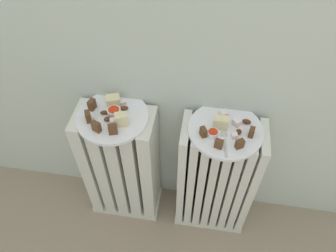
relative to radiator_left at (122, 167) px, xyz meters
The scene contains 29 objects.
radiator_left is the anchor object (origin of this frame).
radiator_right 0.39m from the radiator_left, ahead, with size 0.30×0.16×0.59m.
plate_left 0.31m from the radiator_left, ahead, with size 0.25×0.25×0.01m, color white.
plate_right 0.49m from the radiator_left, ahead, with size 0.25×0.25×0.01m, color white.
dark_cake_slice_left_0 0.34m from the radiator_left, 163.64° to the left, with size 0.03×0.02×0.04m, color #56351E.
dark_cake_slice_left_1 0.34m from the radiator_left, 154.77° to the right, with size 0.03×0.02×0.04m, color #56351E.
dark_cake_slice_left_2 0.34m from the radiator_left, 113.18° to the right, with size 0.03×0.02×0.04m, color #56351E.
dark_cake_slice_left_3 0.34m from the radiator_left, 71.60° to the right, with size 0.03×0.02×0.04m, color #56351E.
marble_cake_slice_left_0 0.34m from the radiator_left, 99.00° to the left, with size 0.05×0.04×0.04m, color beige.
marble_cake_slice_left_1 0.34m from the radiator_left, 37.09° to the right, with size 0.04×0.03×0.05m, color beige.
turkish_delight_left_0 0.32m from the radiator_left, 69.51° to the right, with size 0.02×0.02×0.02m, color white.
turkish_delight_left_1 0.33m from the radiator_left, 66.92° to the left, with size 0.02×0.02×0.02m, color white.
turkish_delight_left_2 0.32m from the radiator_left, ahead, with size 0.02×0.02×0.02m, color white.
medjool_date_left_0 0.32m from the radiator_left, behind, with size 0.03×0.01×0.01m, color #4C2814.
medjool_date_left_1 0.33m from the radiator_left, 43.17° to the left, with size 0.03×0.02×0.02m, color #4C2814.
medjool_date_left_2 0.32m from the radiator_left, 111.40° to the right, with size 0.02×0.02×0.01m, color #4C2814.
jam_bowl_left 0.33m from the radiator_left, 54.45° to the left, with size 0.05×0.05×0.02m.
dark_cake_slice_right_0 0.46m from the radiator_left, ahead, with size 0.03×0.02×0.03m, color #56351E.
dark_cake_slice_right_1 0.50m from the radiator_left, 12.29° to the right, with size 0.03×0.02×0.03m, color #56351E.
dark_cake_slice_right_2 0.55m from the radiator_left, ahead, with size 0.03×0.02×0.03m, color #56351E.
dark_cake_slice_right_3 0.57m from the radiator_left, ahead, with size 0.03×0.02×0.03m, color #56351E.
marble_cake_slice_right_0 0.50m from the radiator_left, ahead, with size 0.05×0.03×0.04m, color beige.
turkish_delight_right_0 0.52m from the radiator_left, ahead, with size 0.02×0.02×0.02m, color white.
turkish_delight_right_1 0.53m from the radiator_left, ahead, with size 0.02×0.02×0.02m, color white.
turkish_delight_right_2 0.50m from the radiator_left, ahead, with size 0.02×0.02×0.02m, color white.
medjool_date_right_0 0.56m from the radiator_left, ahead, with size 0.03×0.02×0.02m, color #4C2814.
medjool_date_right_1 0.53m from the radiator_left, ahead, with size 0.02×0.02×0.02m, color #4C2814.
jam_bowl_right 0.47m from the radiator_left, ahead, with size 0.04×0.04×0.02m.
fork 0.50m from the radiator_left, ahead, with size 0.03×0.11×0.00m.
Camera 1 is at (0.11, -0.43, 1.42)m, focal length 34.62 mm.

